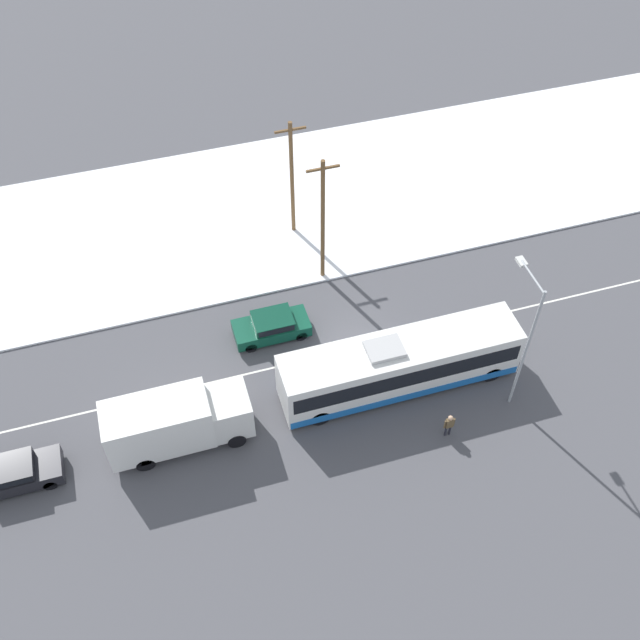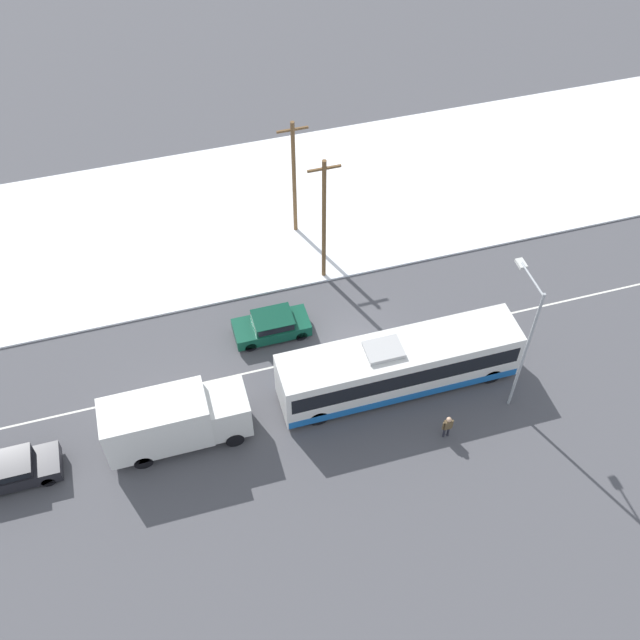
# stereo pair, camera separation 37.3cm
# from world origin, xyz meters

# --- Properties ---
(ground_plane) EXTENTS (120.00, 120.00, 0.00)m
(ground_plane) POSITION_xyz_m (0.00, 0.00, 0.00)
(ground_plane) COLOR #4C4C51
(snow_lot) EXTENTS (80.00, 14.36, 0.12)m
(snow_lot) POSITION_xyz_m (0.00, 12.44, 0.06)
(snow_lot) COLOR white
(snow_lot) RESTS_ON ground_plane
(lane_marking_center) EXTENTS (60.00, 0.12, 0.00)m
(lane_marking_center) POSITION_xyz_m (0.00, 0.00, 0.00)
(lane_marking_center) COLOR silver
(lane_marking_center) RESTS_ON ground_plane
(city_bus) EXTENTS (12.27, 2.57, 3.31)m
(city_bus) POSITION_xyz_m (1.35, -2.87, 1.62)
(city_bus) COLOR white
(city_bus) RESTS_ON ground_plane
(box_truck) EXTENTS (6.84, 2.30, 3.17)m
(box_truck) POSITION_xyz_m (-10.04, -3.07, 1.74)
(box_truck) COLOR silver
(box_truck) RESTS_ON ground_plane
(sedan_car) EXTENTS (4.11, 1.80, 1.40)m
(sedan_car) POSITION_xyz_m (-4.00, 2.24, 0.77)
(sedan_car) COLOR #0F4733
(sedan_car) RESTS_ON ground_plane
(parked_car_near_truck) EXTENTS (4.41, 1.80, 1.41)m
(parked_car_near_truck) POSITION_xyz_m (-17.74, -3.03, 0.78)
(parked_car_near_truck) COLOR black
(parked_car_near_truck) RESTS_ON ground_plane
(pedestrian_at_stop) EXTENTS (0.56, 0.25, 1.56)m
(pedestrian_at_stop) POSITION_xyz_m (2.60, -6.47, 0.96)
(pedestrian_at_stop) COLOR #23232D
(pedestrian_at_stop) RESTS_ON ground_plane
(streetlamp) EXTENTS (0.36, 2.50, 8.15)m
(streetlamp) POSITION_xyz_m (6.41, -5.12, 5.07)
(streetlamp) COLOR #9EA3A8
(streetlamp) RESTS_ON ground_plane
(utility_pole_roadside) EXTENTS (1.80, 0.24, 8.29)m
(utility_pole_roadside) POSITION_xyz_m (-0.07, 5.74, 4.33)
(utility_pole_roadside) COLOR brown
(utility_pole_roadside) RESTS_ON ground_plane
(utility_pole_snowlot) EXTENTS (1.80, 0.24, 7.89)m
(utility_pole_snowlot) POSITION_xyz_m (-0.63, 10.02, 4.13)
(utility_pole_snowlot) COLOR brown
(utility_pole_snowlot) RESTS_ON ground_plane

